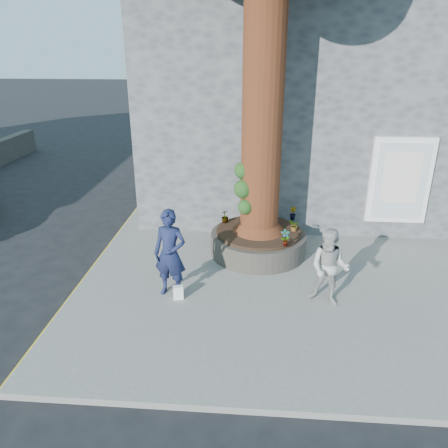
{
  "coord_description": "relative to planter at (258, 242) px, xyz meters",
  "views": [
    {
      "loc": [
        0.72,
        -7.69,
        4.87
      ],
      "look_at": [
        0.04,
        1.04,
        1.25
      ],
      "focal_mm": 35.0,
      "sensor_mm": 36.0,
      "label": 1
    }
  ],
  "objects": [
    {
      "name": "pavement",
      "position": [
        0.7,
        -1.0,
        -0.35
      ],
      "size": [
        9.0,
        8.0,
        0.12
      ],
      "primitive_type": "cube",
      "color": "slate",
      "rests_on": "ground"
    },
    {
      "name": "ground",
      "position": [
        -0.8,
        -2.0,
        -0.41
      ],
      "size": [
        120.0,
        120.0,
        0.0
      ],
      "primitive_type": "plane",
      "color": "black",
      "rests_on": "ground"
    },
    {
      "name": "stone_shop",
      "position": [
        1.7,
        5.2,
        2.75
      ],
      "size": [
        10.3,
        8.3,
        6.3
      ],
      "color": "#47494B",
      "rests_on": "ground"
    },
    {
      "name": "plant_c",
      "position": [
        -0.85,
        0.44,
        0.47
      ],
      "size": [
        0.25,
        0.25,
        0.32
      ],
      "primitive_type": "imported",
      "rotation": [
        0.0,
        0.0,
        3.73
      ],
      "color": "gray",
      "rests_on": "planter"
    },
    {
      "name": "planter",
      "position": [
        0.0,
        0.0,
        0.0
      ],
      "size": [
        2.3,
        2.3,
        0.6
      ],
      "color": "black",
      "rests_on": "pavement"
    },
    {
      "name": "woman",
      "position": [
        1.36,
        -2.15,
        0.49
      ],
      "size": [
        0.92,
        0.82,
        1.56
      ],
      "primitive_type": "imported",
      "rotation": [
        0.0,
        0.0,
        -0.36
      ],
      "color": "#A6A39F",
      "rests_on": "pavement"
    },
    {
      "name": "plant_b",
      "position": [
        0.85,
        0.75,
        0.48
      ],
      "size": [
        0.23,
        0.24,
        0.34
      ],
      "primitive_type": "imported",
      "rotation": [
        0.0,
        0.0,
        1.89
      ],
      "color": "gray",
      "rests_on": "planter"
    },
    {
      "name": "man",
      "position": [
        -1.75,
        -2.04,
        0.62
      ],
      "size": [
        0.73,
        0.55,
        1.82
      ],
      "primitive_type": "imported",
      "rotation": [
        0.0,
        0.0,
        -0.19
      ],
      "color": "#151C3C",
      "rests_on": "pavement"
    },
    {
      "name": "plant_a",
      "position": [
        0.59,
        -0.85,
        0.51
      ],
      "size": [
        0.24,
        0.2,
        0.4
      ],
      "primitive_type": "imported",
      "rotation": [
        0.0,
        0.0,
        0.35
      ],
      "color": "gray",
      "rests_on": "planter"
    },
    {
      "name": "yellow_line",
      "position": [
        -3.85,
        -1.0,
        -0.41
      ],
      "size": [
        0.1,
        30.0,
        0.01
      ],
      "primitive_type": "cube",
      "color": "yellow",
      "rests_on": "ground"
    },
    {
      "name": "shopping_bag",
      "position": [
        -1.59,
        -2.23,
        -0.15
      ],
      "size": [
        0.22,
        0.16,
        0.28
      ],
      "primitive_type": "cube",
      "rotation": [
        0.0,
        0.0,
        0.24
      ],
      "color": "white",
      "rests_on": "pavement"
    },
    {
      "name": "plant_d",
      "position": [
        0.85,
        0.02,
        0.45
      ],
      "size": [
        0.32,
        0.33,
        0.28
      ],
      "primitive_type": "imported",
      "rotation": [
        0.0,
        0.0,
        5.27
      ],
      "color": "gray",
      "rests_on": "planter"
    }
  ]
}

